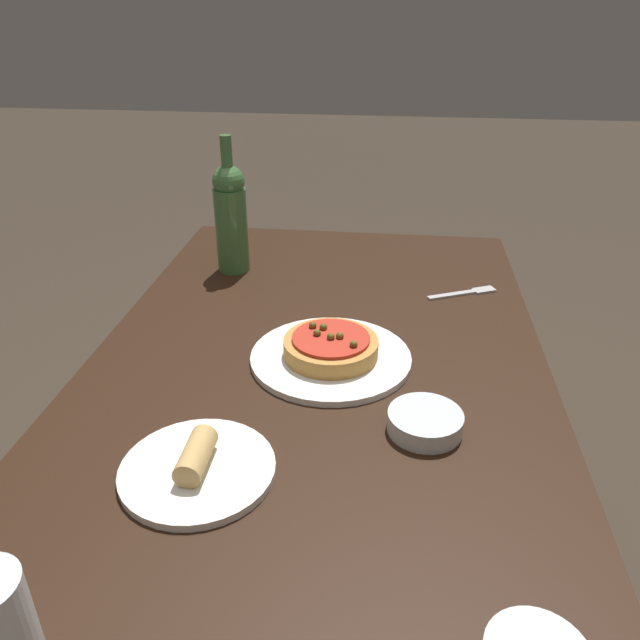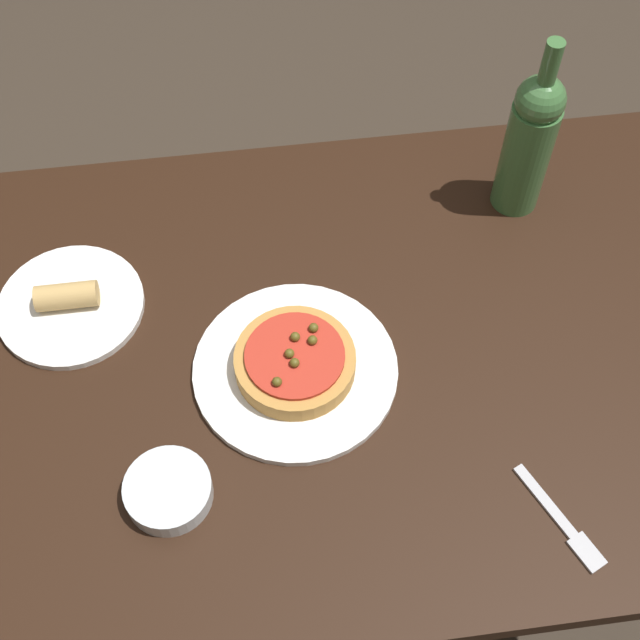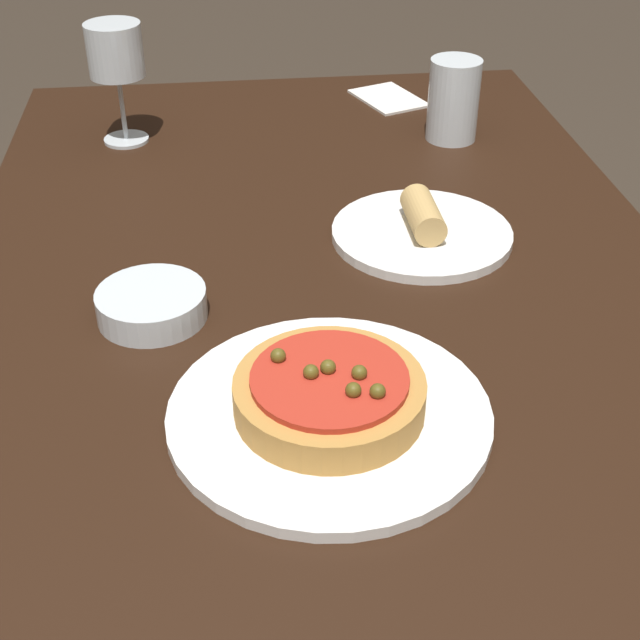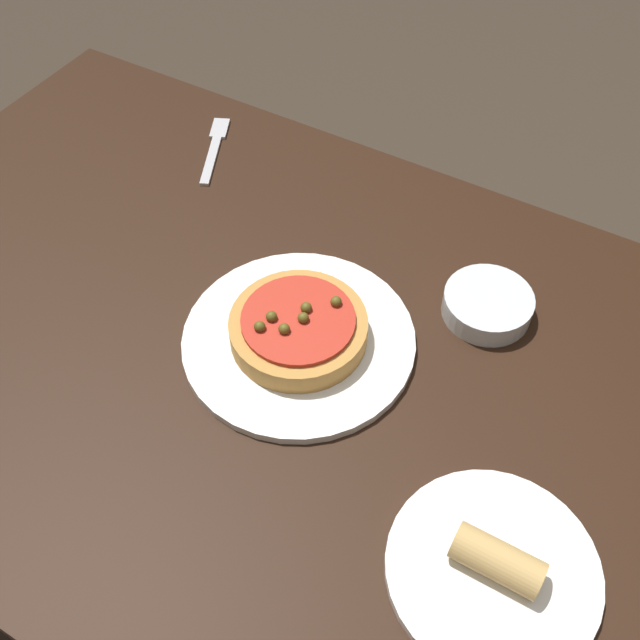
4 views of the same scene
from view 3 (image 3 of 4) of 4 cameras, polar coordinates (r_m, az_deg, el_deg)
dining_table at (r=0.95m, az=1.25°, el=-5.88°), size 1.59×0.83×0.76m
dinner_plate at (r=0.80m, az=0.59°, el=-6.05°), size 0.29×0.29×0.01m
pizza at (r=0.79m, az=0.61°, el=-4.71°), size 0.17×0.17×0.05m
wine_glass at (r=1.34m, az=-12.96°, el=16.22°), size 0.08×0.08×0.17m
water_cup at (r=1.35m, az=8.54°, el=13.76°), size 0.07×0.07×0.12m
side_bowl at (r=0.95m, az=-10.72°, el=0.99°), size 0.12×0.12×0.03m
side_plate at (r=1.09m, az=6.54°, el=5.74°), size 0.22×0.22×0.05m
paper_napkin at (r=1.51m, az=4.41°, el=13.96°), size 0.15×0.12×0.00m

